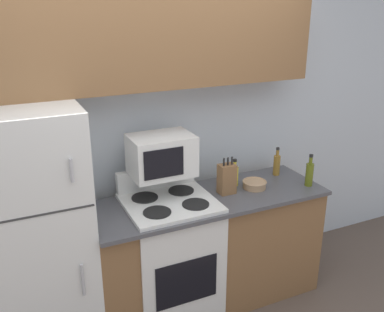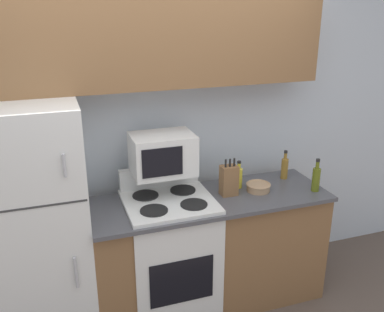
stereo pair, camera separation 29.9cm
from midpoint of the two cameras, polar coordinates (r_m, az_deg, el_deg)
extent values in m
cube|color=silver|center=(3.36, -3.07, 2.25)|extent=(8.00, 0.05, 2.55)
cube|color=brown|center=(3.44, 4.82, -12.67)|extent=(1.79, 0.58, 0.89)
cube|color=#4C4C51|center=(3.19, 5.21, -5.86)|extent=(1.79, 0.62, 0.03)
cube|color=white|center=(3.06, -17.39, -9.05)|extent=(0.67, 0.70, 1.72)
cube|color=#383838|center=(2.61, -17.76, -6.65)|extent=(0.65, 0.01, 0.01)
cylinder|color=#B7B7BC|center=(2.50, -13.43, -1.32)|extent=(0.02, 0.02, 0.14)
cylinder|color=#B7B7BC|center=(2.84, -12.23, -15.05)|extent=(0.02, 0.02, 0.22)
cube|color=brown|center=(3.04, -2.34, 14.91)|extent=(2.46, 0.32, 0.61)
cube|color=white|center=(3.31, -0.26, -13.40)|extent=(0.64, 0.58, 0.95)
cube|color=black|center=(3.10, 1.53, -16.50)|extent=(0.46, 0.01, 0.34)
cube|color=#2D2D2D|center=(3.08, -0.28, -6.08)|extent=(0.61, 0.55, 0.01)
cube|color=white|center=(3.28, -1.81, -2.74)|extent=(0.61, 0.06, 0.16)
cylinder|color=black|center=(2.93, -2.17, -7.34)|extent=(0.19, 0.19, 0.01)
cylinder|color=black|center=(3.01, 3.11, -6.52)|extent=(0.19, 0.19, 0.01)
cylinder|color=black|center=(3.14, -3.52, -5.32)|extent=(0.19, 0.19, 0.01)
cylinder|color=black|center=(3.22, 1.43, -4.62)|extent=(0.19, 0.19, 0.01)
cube|color=white|center=(3.06, -1.16, 0.22)|extent=(0.45, 0.32, 0.29)
cube|color=black|center=(2.90, -1.03, -0.91)|extent=(0.29, 0.01, 0.20)
cube|color=brown|center=(3.21, 7.61, -3.31)|extent=(0.12, 0.10, 0.23)
cylinder|color=black|center=(3.13, 7.24, -1.03)|extent=(0.01, 0.01, 0.06)
cylinder|color=black|center=(3.15, 7.81, -0.95)|extent=(0.01, 0.01, 0.06)
cylinder|color=black|center=(3.16, 8.37, -0.88)|extent=(0.01, 0.01, 0.06)
cylinder|color=tan|center=(3.34, 11.38, -4.20)|extent=(0.18, 0.18, 0.05)
torus|color=tan|center=(3.33, 11.42, -3.79)|extent=(0.19, 0.19, 0.01)
cylinder|color=#5B6619|center=(3.43, 18.63, -3.07)|extent=(0.06, 0.06, 0.18)
cylinder|color=#5B6619|center=(3.39, 18.85, -1.21)|extent=(0.03, 0.03, 0.06)
cylinder|color=black|center=(3.37, 18.92, -0.59)|extent=(0.03, 0.03, 0.02)
cylinder|color=gold|center=(3.35, 8.77, -3.00)|extent=(0.06, 0.06, 0.15)
cylinder|color=gold|center=(3.32, 8.86, -1.39)|extent=(0.03, 0.03, 0.05)
cylinder|color=black|center=(3.30, 8.89, -0.86)|extent=(0.03, 0.03, 0.02)
cylinder|color=olive|center=(3.60, 14.58, -1.70)|extent=(0.06, 0.06, 0.17)
cylinder|color=olive|center=(3.56, 14.73, -0.05)|extent=(0.03, 0.03, 0.05)
cylinder|color=black|center=(3.55, 14.78, 0.50)|extent=(0.03, 0.03, 0.02)
camera|label=1|loc=(0.15, -87.14, 1.04)|focal=40.00mm
camera|label=2|loc=(0.15, 92.86, -1.04)|focal=40.00mm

